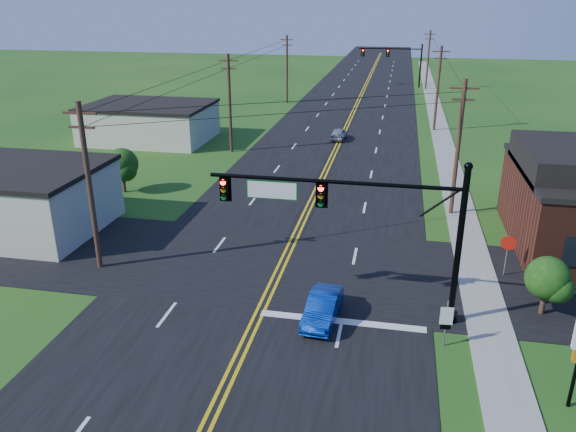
% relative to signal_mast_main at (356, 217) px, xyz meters
% --- Properties ---
extents(ground, '(260.00, 260.00, 0.00)m').
position_rel_signal_mast_main_xyz_m(ground, '(-4.34, -8.00, -4.75)').
color(ground, '#1A4814').
rests_on(ground, ground).
extents(road_main, '(16.00, 220.00, 0.04)m').
position_rel_signal_mast_main_xyz_m(road_main, '(-4.34, 42.00, -4.73)').
color(road_main, black).
rests_on(road_main, ground).
extents(road_cross, '(70.00, 10.00, 0.04)m').
position_rel_signal_mast_main_xyz_m(road_cross, '(-4.34, 4.00, -4.73)').
color(road_cross, black).
rests_on(road_cross, ground).
extents(sidewalk, '(2.00, 160.00, 0.08)m').
position_rel_signal_mast_main_xyz_m(sidewalk, '(6.16, 32.00, -4.71)').
color(sidewalk, gray).
rests_on(sidewalk, ground).
extents(signal_mast_main, '(11.30, 0.60, 7.48)m').
position_rel_signal_mast_main_xyz_m(signal_mast_main, '(0.00, 0.00, 0.00)').
color(signal_mast_main, black).
rests_on(signal_mast_main, ground).
extents(signal_mast_far, '(10.98, 0.60, 7.48)m').
position_rel_signal_mast_main_xyz_m(signal_mast_far, '(0.10, 72.00, -0.20)').
color(signal_mast_far, black).
rests_on(signal_mast_far, ground).
extents(cream_bldg_near, '(10.20, 8.20, 4.10)m').
position_rel_signal_mast_main_xyz_m(cream_bldg_near, '(-21.34, 6.00, -2.69)').
color(cream_bldg_near, beige).
rests_on(cream_bldg_near, ground).
extents(cream_bldg_far, '(12.20, 9.20, 3.70)m').
position_rel_signal_mast_main_xyz_m(cream_bldg_far, '(-23.34, 30.00, -2.89)').
color(cream_bldg_far, beige).
rests_on(cream_bldg_far, ground).
extents(utility_pole_left_a, '(1.80, 0.28, 9.00)m').
position_rel_signal_mast_main_xyz_m(utility_pole_left_a, '(-13.84, 2.00, -0.03)').
color(utility_pole_left_a, '#3C291B').
rests_on(utility_pole_left_a, ground).
extents(utility_pole_left_b, '(1.80, 0.28, 9.00)m').
position_rel_signal_mast_main_xyz_m(utility_pole_left_b, '(-13.84, 27.00, -0.03)').
color(utility_pole_left_b, '#3C291B').
rests_on(utility_pole_left_b, ground).
extents(utility_pole_left_c, '(1.80, 0.28, 9.00)m').
position_rel_signal_mast_main_xyz_m(utility_pole_left_c, '(-13.84, 54.00, -0.03)').
color(utility_pole_left_c, '#3C291B').
rests_on(utility_pole_left_c, ground).
extents(utility_pole_right_a, '(1.80, 0.28, 9.00)m').
position_rel_signal_mast_main_xyz_m(utility_pole_right_a, '(5.46, 14.00, -0.03)').
color(utility_pole_right_a, '#3C291B').
rests_on(utility_pole_right_a, ground).
extents(utility_pole_right_b, '(1.80, 0.28, 9.00)m').
position_rel_signal_mast_main_xyz_m(utility_pole_right_b, '(5.46, 40.00, -0.03)').
color(utility_pole_right_b, '#3C291B').
rests_on(utility_pole_right_b, ground).
extents(utility_pole_right_c, '(1.80, 0.28, 9.00)m').
position_rel_signal_mast_main_xyz_m(utility_pole_right_c, '(5.46, 70.00, -0.03)').
color(utility_pole_right_c, '#3C291B').
rests_on(utility_pole_right_c, ground).
extents(tree_right_back, '(3.00, 3.00, 4.10)m').
position_rel_signal_mast_main_xyz_m(tree_right_back, '(11.66, 18.00, -2.15)').
color(tree_right_back, '#3C291B').
rests_on(tree_right_back, ground).
extents(shrub_corner, '(2.00, 2.00, 2.86)m').
position_rel_signal_mast_main_xyz_m(shrub_corner, '(8.66, 1.50, -2.90)').
color(shrub_corner, '#3C291B').
rests_on(shrub_corner, ground).
extents(tree_left, '(2.40, 2.40, 3.37)m').
position_rel_signal_mast_main_xyz_m(tree_left, '(-18.34, 14.00, -2.59)').
color(tree_left, '#3C291B').
rests_on(tree_left, ground).
extents(blue_car, '(1.58, 3.80, 1.22)m').
position_rel_signal_mast_main_xyz_m(blue_car, '(-1.23, -1.00, -4.14)').
color(blue_car, '#062E95').
rests_on(blue_car, ground).
extents(distant_car, '(1.55, 3.54, 1.19)m').
position_rel_signal_mast_main_xyz_m(distant_car, '(-4.36, 33.70, -4.16)').
color(distant_car, '#B3B4B8').
rests_on(distant_car, ground).
extents(route_sign, '(0.54, 0.10, 2.15)m').
position_rel_signal_mast_main_xyz_m(route_sign, '(4.06, -2.02, -3.50)').
color(route_sign, slate).
rests_on(route_sign, ground).
extents(stop_sign, '(0.81, 0.20, 2.30)m').
position_rel_signal_mast_main_xyz_m(stop_sign, '(7.56, 5.18, -3.09)').
color(stop_sign, slate).
rests_on(stop_sign, ground).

